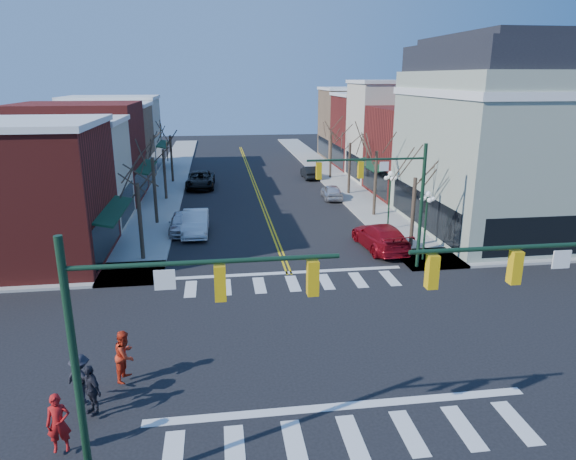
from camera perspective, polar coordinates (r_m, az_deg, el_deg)
name	(u,v)px	position (r m, az deg, el deg)	size (l,w,h in m)	color
ground	(315,340)	(22.10, 2.98, -12.09)	(160.00, 160.00, 0.00)	black
sidewalk_left	(154,220)	(40.71, -14.68, 1.08)	(3.50, 70.00, 0.15)	#9E9B93
sidewalk_right	(374,212)	(42.31, 9.55, 1.98)	(3.50, 70.00, 0.15)	#9E9B93
bldg_left_brick_a	(13,197)	(33.57, -28.24, 3.28)	(10.00, 8.50, 8.00)	maroon
bldg_left_stucco_a	(53,176)	(40.83, -24.61, 5.45)	(10.00, 7.00, 7.50)	beige
bldg_left_brick_b	(80,154)	(48.38, -22.11, 7.88)	(10.00, 9.00, 8.50)	maroon
bldg_left_tan	(100,146)	(56.40, -20.13, 8.81)	(10.00, 7.50, 7.80)	#947251
bldg_left_stucco_b	(114,135)	(63.93, -18.76, 9.93)	(10.00, 8.00, 8.20)	beige
bldg_right_brick_a	(429,152)	(49.18, 15.38, 8.33)	(10.00, 8.50, 8.00)	maroon
bldg_right_stucco	(400,133)	(56.22, 12.36, 10.54)	(10.00, 7.00, 10.00)	beige
bldg_right_brick_b	(378,132)	(63.35, 9.98, 10.63)	(10.00, 8.00, 8.50)	maroon
bldg_right_tan	(360,124)	(70.95, 8.01, 11.54)	(10.00, 8.00, 9.00)	#947251
victorian_corner	(510,136)	(39.37, 23.46, 9.53)	(12.25, 14.25, 13.30)	#97A28C
traffic_mast_near_left	(151,330)	(13.14, -15.01, -10.69)	(6.60, 0.28, 7.20)	#14331E
traffic_mast_near_right	(569,303)	(16.03, 28.72, -7.16)	(6.60, 0.28, 7.20)	#14331E
traffic_mast_far_right	(390,190)	(28.63, 11.30, 4.41)	(6.60, 0.28, 7.20)	#14331E
lamppost_corner	(426,214)	(30.97, 15.11, 1.75)	(0.36, 0.36, 4.33)	#14331E
lamppost_midblock	(390,190)	(36.86, 11.24, 4.34)	(0.36, 0.36, 4.33)	#14331E
tree_left_a	(140,223)	(31.46, -16.10, 0.80)	(0.24, 0.24, 4.76)	#382B21
tree_left_b	(155,191)	(39.13, -14.59, 4.16)	(0.24, 0.24, 5.04)	#382B21
tree_left_c	(165,175)	(46.98, -13.53, 5.96)	(0.24, 0.24, 4.55)	#382B21
tree_left_d	(172,159)	(54.81, -12.81, 7.67)	(0.24, 0.24, 4.90)	#382B21
tree_right_a	(413,214)	(33.44, 13.70, 1.78)	(0.24, 0.24, 4.62)	#382B21
tree_right_b	(375,184)	(40.71, 9.67, 5.04)	(0.24, 0.24, 5.18)	#382B21
tree_right_c	(349,169)	(48.30, 6.83, 6.75)	(0.24, 0.24, 4.83)	#382B21
tree_right_d	(331,156)	(55.96, 4.76, 8.23)	(0.24, 0.24, 4.97)	#382B21
car_left_near	(182,223)	(36.99, -11.71, 0.79)	(1.73, 4.30, 1.46)	silver
car_left_mid	(196,223)	(36.49, -10.24, 0.80)	(1.73, 4.97, 1.64)	silver
car_left_far	(200,180)	(51.91, -9.70, 5.51)	(2.67, 5.80, 1.61)	black
car_right_near	(381,237)	(33.28, 10.25, -0.73)	(2.32, 5.71, 1.66)	maroon
car_right_mid	(332,192)	(46.60, 4.87, 4.26)	(1.57, 3.91, 1.33)	silver
car_right_far	(310,172)	(56.07, 2.43, 6.42)	(1.43, 4.10, 1.35)	black
pedestrian_red_a	(59,423)	(17.08, -24.14, -19.00)	(0.67, 0.44, 1.83)	#A81212
pedestrian_red_b	(125,355)	(19.70, -17.64, -13.12)	(0.92, 0.72, 1.89)	red
pedestrian_dark_a	(91,389)	(18.33, -21.04, -16.20)	(1.01, 0.42, 1.72)	black
pedestrian_dark_b	(81,379)	(18.95, -22.03, -15.10)	(1.14, 0.65, 1.76)	black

